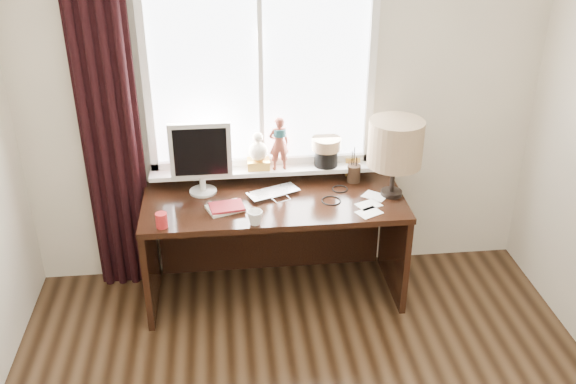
{
  "coord_description": "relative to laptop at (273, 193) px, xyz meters",
  "views": [
    {
      "loc": [
        -0.41,
        -2.02,
        2.73
      ],
      "look_at": [
        -0.05,
        1.25,
        1.0
      ],
      "focal_mm": 40.0,
      "sensor_mm": 36.0,
      "label": 1
    }
  ],
  "objects": [
    {
      "name": "wall_back",
      "position": [
        0.1,
        0.3,
        0.54
      ],
      "size": [
        3.5,
        0.0,
        2.6
      ],
      "primitive_type": "cube",
      "rotation": [
        1.57,
        0.0,
        0.0
      ],
      "color": "beige",
      "rests_on": "ground"
    },
    {
      "name": "laptop",
      "position": [
        0.0,
        0.0,
        0.0
      ],
      "size": [
        0.4,
        0.33,
        0.03
      ],
      "primitive_type": "imported",
      "rotation": [
        0.0,
        0.0,
        0.39
      ],
      "color": "silver",
      "rests_on": "desk"
    },
    {
      "name": "mug",
      "position": [
        -0.14,
        -0.37,
        0.03
      ],
      "size": [
        0.13,
        0.13,
        0.1
      ],
      "primitive_type": "imported",
      "rotation": [
        0.0,
        0.0,
        0.67
      ],
      "color": "white",
      "rests_on": "desk"
    },
    {
      "name": "red_cup",
      "position": [
        -0.7,
        -0.34,
        0.03
      ],
      "size": [
        0.07,
        0.07,
        0.09
      ],
      "primitive_type": "cylinder",
      "color": "maroon",
      "rests_on": "desk"
    },
    {
      "name": "window",
      "position": [
        -0.05,
        0.25,
        0.54
      ],
      "size": [
        1.52,
        0.2,
        1.4
      ],
      "color": "white",
      "rests_on": "ground"
    },
    {
      "name": "curtain",
      "position": [
        -1.03,
        0.21,
        0.35
      ],
      "size": [
        0.38,
        0.09,
        2.25
      ],
      "color": "black",
      "rests_on": "floor"
    },
    {
      "name": "desk",
      "position": [
        -0.0,
        0.03,
        -0.26
      ],
      "size": [
        1.7,
        0.7,
        0.75
      ],
      "color": "black",
      "rests_on": "floor"
    },
    {
      "name": "monitor",
      "position": [
        -0.46,
        0.08,
        0.26
      ],
      "size": [
        0.4,
        0.18,
        0.49
      ],
      "color": "beige",
      "rests_on": "desk"
    },
    {
      "name": "notebook_stack",
      "position": [
        -0.32,
        -0.17,
        0.0
      ],
      "size": [
        0.26,
        0.22,
        0.03
      ],
      "color": "beige",
      "rests_on": "desk"
    },
    {
      "name": "brush_holder",
      "position": [
        0.56,
        0.13,
        0.05
      ],
      "size": [
        0.09,
        0.09,
        0.25
      ],
      "color": "black",
      "rests_on": "desk"
    },
    {
      "name": "icon_frame",
      "position": [
        0.57,
        0.22,
        0.05
      ],
      "size": [
        0.1,
        0.02,
        0.13
      ],
      "color": "gold",
      "rests_on": "desk"
    },
    {
      "name": "table_lamp",
      "position": [
        0.77,
        -0.09,
        0.35
      ],
      "size": [
        0.35,
        0.35,
        0.52
      ],
      "color": "black",
      "rests_on": "desk"
    },
    {
      "name": "loose_papers",
      "position": [
        0.61,
        -0.2,
        -0.01
      ],
      "size": [
        0.27,
        0.38,
        0.0
      ],
      "color": "white",
      "rests_on": "desk"
    },
    {
      "name": "desk_cables",
      "position": [
        0.31,
        -0.03,
        -0.01
      ],
      "size": [
        0.52,
        0.35,
        0.01
      ],
      "color": "black",
      "rests_on": "desk"
    }
  ]
}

